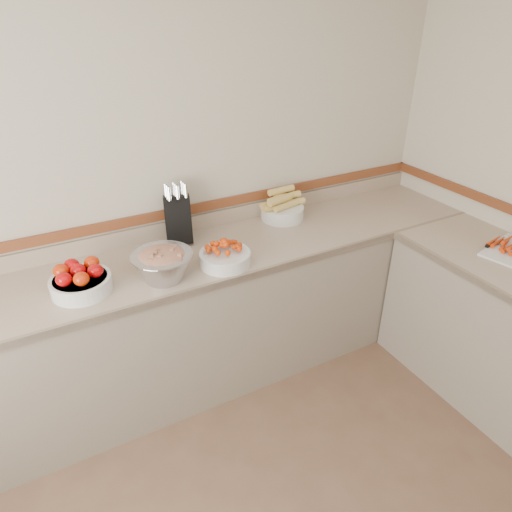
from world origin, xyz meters
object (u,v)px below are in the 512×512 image
rhubarb_bowl (163,264)px  tomato_bowl (80,280)px  cherry_tomato_bowl (225,256)px  corn_bowl (282,208)px  knife_block (178,218)px

rhubarb_bowl → tomato_bowl: bearing=167.6°
tomato_bowl → cherry_tomato_bowl: (0.75, -0.10, -0.01)m
corn_bowl → rhubarb_bowl: corn_bowl is taller
cherry_tomato_bowl → corn_bowl: (0.60, 0.37, 0.02)m
knife_block → cherry_tomato_bowl: bearing=-72.5°
knife_block → corn_bowl: (0.72, -0.02, -0.08)m
knife_block → cherry_tomato_bowl: 0.42m
knife_block → tomato_bowl: size_ratio=1.24×
corn_bowl → cherry_tomato_bowl: bearing=-147.9°
tomato_bowl → knife_block: bearing=24.8°
tomato_bowl → cherry_tomato_bowl: 0.76m
knife_block → cherry_tomato_bowl: knife_block is taller
knife_block → corn_bowl: size_ratio=1.17×
knife_block → rhubarb_bowl: 0.45m
knife_block → rhubarb_bowl: knife_block is taller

